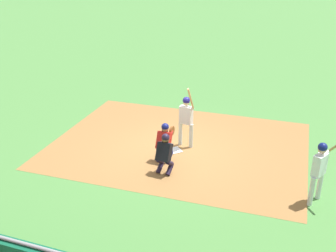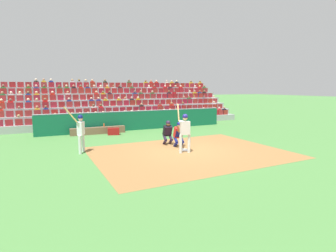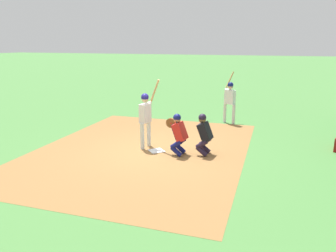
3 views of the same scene
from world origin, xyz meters
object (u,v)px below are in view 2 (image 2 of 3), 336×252
equipment_duffel_bag (114,131)px  home_plate_marker (184,150)px  dugout_bench (98,131)px  water_bottle_on_bench (104,125)px  batter_at_plate (185,129)px  home_plate_umpire (168,131)px  catcher_crouching (179,133)px  on_deck_batter (81,129)px

equipment_duffel_bag → home_plate_marker: bearing=124.6°
dugout_bench → water_bottle_on_bench: (-0.38, -0.01, 0.33)m
equipment_duffel_bag → batter_at_plate: bearing=120.9°
home_plate_umpire → dugout_bench: size_ratio=0.38×
catcher_crouching → water_bottle_on_bench: (2.55, -5.56, -0.17)m
batter_at_plate → catcher_crouching: bearing=-104.9°
home_plate_umpire → dugout_bench: bearing=-60.9°
home_plate_marker → water_bottle_on_bench: water_bottle_on_bench is taller
water_bottle_on_bench → catcher_crouching: bearing=114.7°
equipment_duffel_bag → on_deck_batter: 4.77m
home_plate_umpire → batter_at_plate: bearing=88.2°
batter_at_plate → dugout_bench: 7.30m
batter_at_plate → on_deck_batter: bearing=-25.3°
batter_at_plate → home_plate_umpire: 1.99m
water_bottle_on_bench → home_plate_umpire: bearing=115.4°
home_plate_marker → catcher_crouching: (-0.07, -0.74, 0.71)m
batter_at_plate → on_deck_batter: 4.71m
home_plate_marker → on_deck_batter: on_deck_batter is taller
equipment_duffel_bag → on_deck_batter: bearing=72.7°
catcher_crouching → equipment_duffel_bag: bearing=-66.2°
home_plate_marker → batter_at_plate: bearing=61.5°
catcher_crouching → home_plate_umpire: 0.78m
home_plate_marker → home_plate_umpire: 1.64m
home_plate_umpire → water_bottle_on_bench: size_ratio=5.78×
dugout_bench → equipment_duffel_bag: size_ratio=4.76×
home_plate_marker → catcher_crouching: 1.02m
batter_at_plate → on_deck_batter: size_ratio=1.05×
batter_at_plate → equipment_duffel_bag: bearing=-73.3°
home_plate_marker → dugout_bench: (2.87, -6.29, 0.20)m
home_plate_umpire → on_deck_batter: on_deck_batter is taller
batter_at_plate → catcher_crouching: batter_at_plate is taller
batter_at_plate → home_plate_umpire: (-0.06, -1.94, -0.41)m
catcher_crouching → on_deck_batter: bearing=-10.0°
catcher_crouching → on_deck_batter: on_deck_batter is taller
on_deck_batter → home_plate_marker: bearing=161.1°
dugout_bench → catcher_crouching: bearing=117.9°
batter_at_plate → dugout_bench: batter_at_plate is taller
home_plate_umpire → home_plate_marker: bearing=97.5°
water_bottle_on_bench → dugout_bench: bearing=1.1°
dugout_bench → equipment_duffel_bag: 1.11m
dugout_bench → water_bottle_on_bench: water_bottle_on_bench is taller
home_plate_umpire → equipment_duffel_bag: home_plate_umpire is taller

